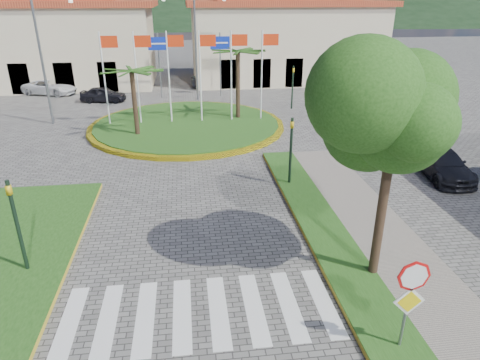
{
  "coord_description": "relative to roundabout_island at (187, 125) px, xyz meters",
  "views": [
    {
      "loc": [
        0.0,
        -5.43,
        8.09
      ],
      "look_at": [
        1.72,
        8.0,
        2.17
      ],
      "focal_mm": 32.0,
      "sensor_mm": 36.0,
      "label": 1
    }
  ],
  "objects": [
    {
      "name": "sidewalk_right",
      "position": [
        6.0,
        -20.0,
        -0.1
      ],
      "size": [
        4.0,
        28.0,
        0.15
      ],
      "primitive_type": "cube",
      "color": "gray",
      "rests_on": "ground"
    },
    {
      "name": "verge_right",
      "position": [
        4.8,
        -20.0,
        -0.08
      ],
      "size": [
        1.6,
        28.0,
        0.18
      ],
      "primitive_type": "cube",
      "color": "#1D4914",
      "rests_on": "ground"
    },
    {
      "name": "crosswalk",
      "position": [
        -0.0,
        -18.0,
        -0.17
      ],
      "size": [
        8.0,
        3.0,
        0.01
      ],
      "primitive_type": "cube",
      "color": "silver",
      "rests_on": "ground"
    },
    {
      "name": "roundabout_island",
      "position": [
        0.0,
        0.0,
        0.0
      ],
      "size": [
        12.7,
        12.7,
        6.0
      ],
      "color": "yellow",
      "rests_on": "ground"
    },
    {
      "name": "stop_sign",
      "position": [
        4.9,
        -20.04,
        1.62
      ],
      "size": [
        0.8,
        0.11,
        2.65
      ],
      "color": "slate",
      "rests_on": "ground"
    },
    {
      "name": "deciduous_tree",
      "position": [
        5.5,
        -17.0,
        5.0
      ],
      "size": [
        3.6,
        3.6,
        6.8
      ],
      "color": "black",
      "rests_on": "ground"
    },
    {
      "name": "traffic_light_left",
      "position": [
        -5.2,
        -15.5,
        1.77
      ],
      "size": [
        0.15,
        0.18,
        3.2
      ],
      "color": "black",
      "rests_on": "ground"
    },
    {
      "name": "traffic_light_right",
      "position": [
        4.5,
        -10.0,
        1.77
      ],
      "size": [
        0.15,
        0.18,
        3.2
      ],
      "color": "black",
      "rests_on": "ground"
    },
    {
      "name": "traffic_light_far",
      "position": [
        8.0,
        4.0,
        1.77
      ],
      "size": [
        0.18,
        0.15,
        3.2
      ],
      "color": "black",
      "rests_on": "ground"
    },
    {
      "name": "direction_sign_west",
      "position": [
        -2.0,
        8.97,
        3.36
      ],
      "size": [
        1.6,
        0.14,
        5.2
      ],
      "color": "slate",
      "rests_on": "ground"
    },
    {
      "name": "direction_sign_east",
      "position": [
        3.0,
        8.97,
        3.36
      ],
      "size": [
        1.6,
        0.14,
        5.2
      ],
      "color": "slate",
      "rests_on": "ground"
    },
    {
      "name": "street_lamp_centre",
      "position": [
        1.0,
        8.0,
        4.32
      ],
      "size": [
        4.8,
        0.16,
        8.0
      ],
      "color": "slate",
      "rests_on": "ground"
    },
    {
      "name": "street_lamp_west",
      "position": [
        -9.0,
        2.0,
        4.32
      ],
      "size": [
        4.8,
        0.16,
        8.0
      ],
      "color": "slate",
      "rests_on": "ground"
    },
    {
      "name": "building_left",
      "position": [
        -14.0,
        16.0,
        3.73
      ],
      "size": [
        23.32,
        9.54,
        8.05
      ],
      "color": "beige",
      "rests_on": "ground"
    },
    {
      "name": "building_right",
      "position": [
        10.0,
        16.0,
        3.73
      ],
      "size": [
        19.08,
        9.54,
        8.05
      ],
      "color": "beige",
      "rests_on": "ground"
    },
    {
      "name": "white_van",
      "position": [
        -11.68,
        11.61,
        0.47
      ],
      "size": [
        5.08,
        3.61,
        1.29
      ],
      "primitive_type": "imported",
      "rotation": [
        0.0,
        0.0,
        1.22
      ],
      "color": "silver",
      "rests_on": "ground"
    },
    {
      "name": "car_dark_a",
      "position": [
        -6.62,
        8.13,
        0.44
      ],
      "size": [
        3.75,
        1.94,
        1.22
      ],
      "primitive_type": "imported",
      "rotation": [
        0.0,
        0.0,
        1.43
      ],
      "color": "black",
      "rests_on": "ground"
    },
    {
      "name": "car_dark_b",
      "position": [
        2.55,
        12.87,
        0.47
      ],
      "size": [
        3.95,
        1.55,
        1.28
      ],
      "primitive_type": "imported",
      "rotation": [
        0.0,
        0.0,
        1.62
      ],
      "color": "black",
      "rests_on": "ground"
    },
    {
      "name": "car_side_right",
      "position": [
        12.0,
        -9.76,
        0.47
      ],
      "size": [
        2.23,
        4.61,
        1.29
      ],
      "primitive_type": "imported",
      "rotation": [
        0.0,
        0.0,
        -0.1
      ],
      "color": "black",
      "rests_on": "ground"
    }
  ]
}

